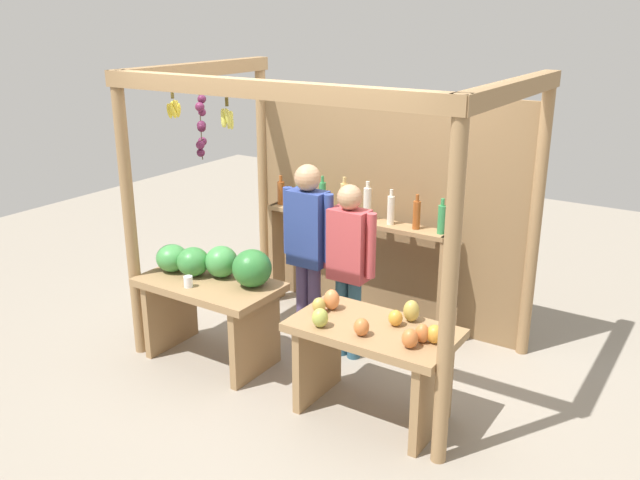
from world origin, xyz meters
name	(u,v)px	position (x,y,z in m)	size (l,w,h in m)	color
ground_plane	(331,351)	(0.00, 0.00, 0.00)	(12.00, 12.00, 0.00)	gray
market_stall	(356,187)	(-0.01, 0.40, 1.36)	(2.86, 1.86, 2.35)	#99754C
fruit_counter_left	(213,285)	(-0.75, -0.62, 0.66)	(1.16, 0.65, 1.00)	#99754C
fruit_counter_right	(373,349)	(0.76, -0.66, 0.53)	(1.15, 0.64, 0.86)	#99754C
bottle_shelf_unit	(355,238)	(-0.17, 0.66, 0.80)	(1.83, 0.22, 1.36)	#99754C
vendor_man	(308,241)	(-0.23, -0.01, 0.96)	(0.48, 0.22, 1.60)	#53436F
vendor_woman	(349,258)	(0.15, 0.01, 0.88)	(0.48, 0.20, 1.48)	#2F586D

